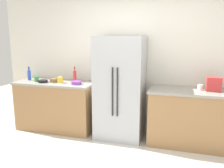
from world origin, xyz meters
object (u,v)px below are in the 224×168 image
object	(u,v)px
cup_a	(36,79)
cup_c	(60,80)
bowl_c	(43,81)
bottle_b	(75,76)
bowl_b	(76,83)
refrigerator	(120,88)
bowl_a	(54,80)
cup_d	(200,87)
toaster	(214,84)
bottle_a	(29,75)

from	to	relation	value
cup_a	cup_c	xyz separation A→B (m)	(0.48, 0.03, 0.00)
cup_a	bowl_c	world-z (taller)	cup_a
bottle_b	bowl_b	bearing A→B (deg)	-60.11
refrigerator	bottle_b	bearing A→B (deg)	170.82
refrigerator	bowl_a	size ratio (longest dim) A/B	12.32
bottle_b	cup_d	distance (m)	2.22
refrigerator	toaster	bearing A→B (deg)	0.49
bottle_a	cup_c	bearing A→B (deg)	-6.72
cup_a	toaster	bearing A→B (deg)	1.57
refrigerator	bottle_b	distance (m)	0.94
bowl_a	bottle_b	bearing A→B (deg)	27.05
toaster	bowl_c	world-z (taller)	toaster
cup_c	cup_d	size ratio (longest dim) A/B	1.23
refrigerator	cup_c	bearing A→B (deg)	-177.72
bottle_b	cup_c	bearing A→B (deg)	-135.79
refrigerator	bottle_b	xyz separation A→B (m)	(-0.92, 0.15, 0.14)
bowl_b	bowl_c	world-z (taller)	bowl_b
bottle_b	bowl_c	size ratio (longest dim) A/B	1.62
refrigerator	bowl_c	distance (m)	1.45
refrigerator	bottle_a	xyz separation A→B (m)	(-1.84, 0.04, 0.14)
bottle_b	toaster	bearing A→B (deg)	-3.24
cup_c	bowl_b	size ratio (longest dim) A/B	0.60
refrigerator	bowl_b	bearing A→B (deg)	-173.02
cup_a	bowl_b	bearing A→B (deg)	-1.64
bottle_b	cup_d	xyz separation A→B (m)	(2.21, -0.11, -0.06)
bowl_b	cup_d	bearing A→B (deg)	3.84
cup_a	bowl_a	world-z (taller)	cup_a
bowl_a	bowl_b	bearing A→B (deg)	-7.68
cup_a	bowl_c	size ratio (longest dim) A/B	0.59
bowl_b	bowl_c	distance (m)	0.66
cup_d	bowl_c	size ratio (longest dim) A/B	0.50
bowl_b	cup_c	bearing A→B (deg)	171.45
bowl_a	bowl_b	size ratio (longest dim) A/B	0.80
toaster	cup_d	bearing A→B (deg)	170.84
cup_c	bowl_a	size ratio (longest dim) A/B	0.75
cup_c	bowl_a	world-z (taller)	cup_c
refrigerator	bottle_a	distance (m)	1.84
bottle_a	cup_d	size ratio (longest dim) A/B	2.96
bottle_a	bowl_a	world-z (taller)	bottle_a
bottle_b	bowl_c	distance (m)	0.59
bowl_b	toaster	bearing A→B (deg)	2.73
cup_d	bottle_a	bearing A→B (deg)	-179.94
toaster	bowl_c	xyz separation A→B (m)	(-2.93, -0.12, -0.09)
bottle_a	bowl_b	world-z (taller)	bottle_a
bottle_b	bowl_b	distance (m)	0.29
toaster	bowl_a	world-z (taller)	toaster
bottle_a	bottle_b	distance (m)	0.92
refrigerator	cup_a	xyz separation A→B (m)	(-1.60, -0.07, 0.09)
cup_d	bowl_b	size ratio (longest dim) A/B	0.49
cup_c	bowl_b	distance (m)	0.34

